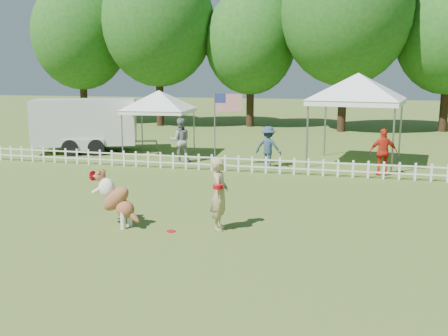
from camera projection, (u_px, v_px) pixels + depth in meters
The scene contains 16 objects.
ground at pixel (180, 231), 11.29m from camera, with size 120.00×120.00×0.00m, color #496821.
picket_fence at pixel (245, 164), 17.89m from camera, with size 22.00×0.08×0.60m, color white, non-canonical shape.
handler at pixel (220, 194), 11.23m from camera, with size 0.60×0.40×1.66m, color tan.
dog at pixel (117, 199), 11.52m from camera, with size 1.25×0.42×1.29m, color brown, non-canonical shape.
frisbee_on_turf at pixel (171, 231), 11.22m from camera, with size 0.20×0.20×0.02m, color red.
canopy_tent_left at pixel (160, 124), 21.30m from camera, with size 2.65×2.65×2.74m, color white, non-canonical shape.
canopy_tent_right at pixel (356, 120), 19.33m from camera, with size 3.33×3.33×3.44m, color white, non-canonical shape.
cargo_trailer at pixel (86, 125), 22.41m from camera, with size 5.50×2.42×2.42m, color silver, non-canonical shape.
flag_pole at pixel (215, 130), 18.56m from camera, with size 1.09×0.11×2.83m, color gray, non-canonical shape.
spectator_a at pixel (180, 140), 19.81m from camera, with size 0.85×0.66×1.75m, color gray.
spectator_b at pixel (268, 147), 18.77m from camera, with size 1.00×0.58×1.56m, color navy.
spectator_c at pixel (383, 152), 17.25m from camera, with size 0.96×0.40×1.63m, color red.
tree_far_left at pixel (81, 44), 34.87m from camera, with size 6.60×6.60×11.00m, color #204F16, non-canonical shape.
tree_left at pixel (158, 35), 32.83m from camera, with size 7.40×7.40×12.00m, color #204F16, non-canonical shape.
tree_center_left at pixel (251, 52), 32.51m from camera, with size 6.00×6.00×9.80m, color #204F16, non-canonical shape.
tree_center_right at pixel (346, 25), 29.35m from camera, with size 7.60×7.60×12.60m, color #204F16, non-canonical shape.
Camera 1 is at (3.66, -10.23, 3.50)m, focal length 40.00 mm.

